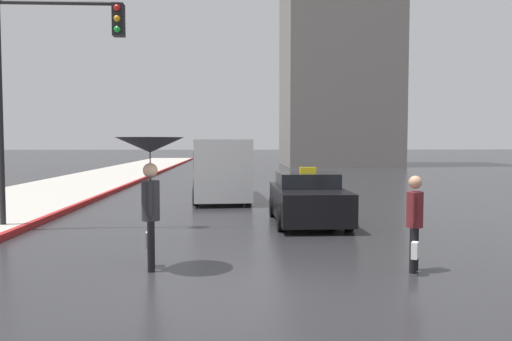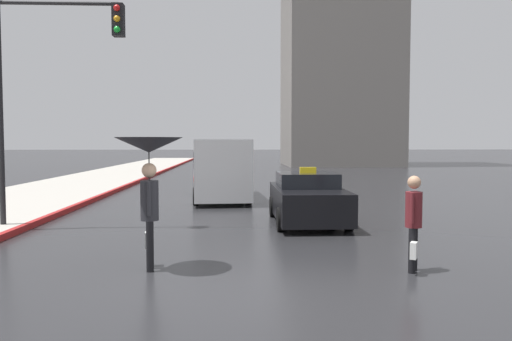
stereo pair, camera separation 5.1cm
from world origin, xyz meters
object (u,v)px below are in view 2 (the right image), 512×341
object	(u,v)px
taxi	(308,199)
ambulance_van	(220,166)
pedestrian_with_umbrella	(149,161)
traffic_light	(48,67)
pedestrian_man	(414,218)

from	to	relation	value
taxi	ambulance_van	bearing A→B (deg)	-66.52
ambulance_van	pedestrian_with_umbrella	bearing A→B (deg)	81.11
traffic_light	pedestrian_with_umbrella	bearing A→B (deg)	-52.38
taxi	pedestrian_with_umbrella	size ratio (longest dim) A/B	1.73
pedestrian_with_umbrella	pedestrian_man	distance (m)	4.64
pedestrian_with_umbrella	traffic_light	size ratio (longest dim) A/B	0.39
taxi	pedestrian_with_umbrella	bearing A→B (deg)	54.89
taxi	pedestrian_man	distance (m)	5.41
pedestrian_with_umbrella	traffic_light	xyz separation A→B (m)	(-3.16, 4.11, 2.20)
ambulance_van	taxi	bearing A→B (deg)	109.50
taxi	traffic_light	xyz separation A→B (m)	(-6.66, -0.87, 3.45)
pedestrian_with_umbrella	pedestrian_man	xyz separation A→B (m)	(4.53, -0.33, -0.97)
pedestrian_with_umbrella	pedestrian_man	world-z (taller)	pedestrian_with_umbrella
ambulance_van	traffic_light	xyz separation A→B (m)	(-4.10, -6.77, 2.81)
taxi	pedestrian_with_umbrella	distance (m)	6.21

